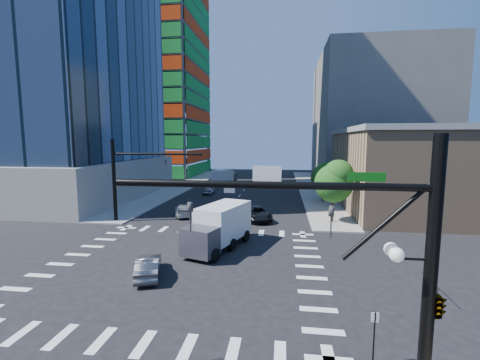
# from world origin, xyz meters

# --- Properties ---
(ground) EXTENTS (160.00, 160.00, 0.00)m
(ground) POSITION_xyz_m (0.00, 0.00, 0.00)
(ground) COLOR black
(ground) RESTS_ON ground
(road_markings) EXTENTS (20.00, 20.00, 0.01)m
(road_markings) POSITION_xyz_m (0.00, 0.00, 0.01)
(road_markings) COLOR silver
(road_markings) RESTS_ON ground
(sidewalk_ne) EXTENTS (5.00, 60.00, 0.15)m
(sidewalk_ne) POSITION_xyz_m (12.50, 40.00, 0.07)
(sidewalk_ne) COLOR gray
(sidewalk_ne) RESTS_ON ground
(sidewalk_nw) EXTENTS (5.00, 60.00, 0.15)m
(sidewalk_nw) POSITION_xyz_m (-12.50, 40.00, 0.07)
(sidewalk_nw) COLOR gray
(sidewalk_nw) RESTS_ON ground
(construction_building) EXTENTS (25.16, 34.50, 70.60)m
(construction_building) POSITION_xyz_m (-27.41, 61.93, 24.61)
(construction_building) COLOR slate
(construction_building) RESTS_ON ground
(commercial_building) EXTENTS (20.50, 22.50, 10.60)m
(commercial_building) POSITION_xyz_m (25.00, 22.00, 5.31)
(commercial_building) COLOR #9E7C5B
(commercial_building) RESTS_ON ground
(bg_building_ne) EXTENTS (24.00, 30.00, 28.00)m
(bg_building_ne) POSITION_xyz_m (27.00, 55.00, 14.00)
(bg_building_ne) COLOR #5E5A54
(bg_building_ne) RESTS_ON ground
(signal_mast_se) EXTENTS (10.51, 2.48, 9.00)m
(signal_mast_se) POSITION_xyz_m (10.60, -11.50, 5.01)
(signal_mast_se) COLOR black
(signal_mast_se) RESTS_ON sidewalk_se
(signal_mast_nw) EXTENTS (10.20, 0.40, 9.00)m
(signal_mast_nw) POSITION_xyz_m (-10.00, 11.50, 5.49)
(signal_mast_nw) COLOR black
(signal_mast_nw) RESTS_ON sidewalk_nw
(tree_south) EXTENTS (4.16, 4.16, 6.82)m
(tree_south) POSITION_xyz_m (12.63, 13.90, 4.69)
(tree_south) COLOR #382316
(tree_south) RESTS_ON sidewalk_ne
(tree_north) EXTENTS (3.54, 3.52, 5.78)m
(tree_north) POSITION_xyz_m (12.93, 25.90, 3.99)
(tree_north) COLOR #382316
(tree_north) RESTS_ON sidewalk_ne
(no_parking_sign) EXTENTS (0.30, 0.06, 2.20)m
(no_parking_sign) POSITION_xyz_m (10.70, -9.00, 1.38)
(no_parking_sign) COLOR black
(no_parking_sign) RESTS_ON ground
(car_nb_far) EXTENTS (4.28, 6.06, 1.53)m
(car_nb_far) POSITION_xyz_m (4.13, 14.12, 0.77)
(car_nb_far) COLOR black
(car_nb_far) RESTS_ON ground
(car_sb_near) EXTENTS (3.54, 5.42, 1.46)m
(car_sb_near) POSITION_xyz_m (-4.75, 15.09, 0.73)
(car_sb_near) COLOR #B2B2B2
(car_sb_near) RESTS_ON ground
(car_sb_mid) EXTENTS (1.94, 4.28, 1.43)m
(car_sb_mid) POSITION_xyz_m (-5.40, 31.30, 0.71)
(car_sb_mid) COLOR #9B9DA3
(car_sb_mid) RESTS_ON ground
(car_sb_cross) EXTENTS (2.72, 4.43, 1.38)m
(car_sb_cross) POSITION_xyz_m (-1.75, -2.09, 0.69)
(car_sb_cross) COLOR #56555A
(car_sb_cross) RESTS_ON ground
(box_truck_near) EXTENTS (4.88, 7.35, 3.56)m
(box_truck_near) POSITION_xyz_m (1.68, 3.80, 1.57)
(box_truck_near) COLOR black
(box_truck_near) RESTS_ON ground
(box_truck_far) EXTENTS (4.41, 6.67, 3.23)m
(box_truck_far) POSITION_xyz_m (-4.84, 43.43, 1.43)
(box_truck_far) COLOR black
(box_truck_far) RESTS_ON ground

